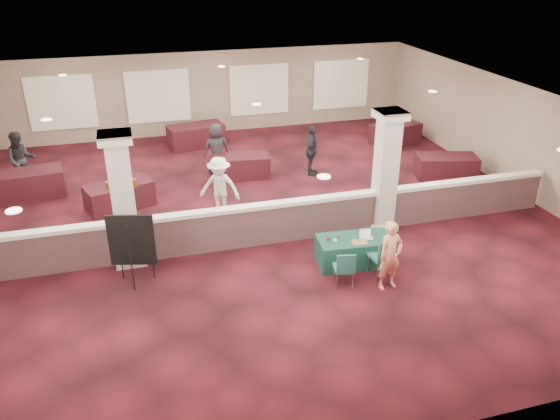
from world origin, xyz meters
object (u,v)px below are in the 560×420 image
object	(u,v)px
conf_chair_main	(384,255)
attendee_c	(312,151)
far_table_front_right	(446,167)
far_table_front_center	(241,166)
easel_board	(132,241)
attendee_b	(220,187)
far_table_front_left	(120,196)
far_table_back_center	(196,136)
attendee_a	(21,160)
woman	(390,256)
near_table	(354,251)
conf_chair_side	(345,267)
far_table_back_right	(395,134)
far_table_back_left	(29,184)
attendee_d	(217,149)

from	to	relation	value
conf_chair_main	attendee_c	bearing A→B (deg)	79.83
far_table_front_right	far_table_front_center	bearing A→B (deg)	163.23
conf_chair_main	easel_board	world-z (taller)	easel_board
attendee_b	far_table_front_right	bearing A→B (deg)	31.67
far_table_front_left	far_table_back_center	size ratio (longest dim) A/B	0.91
attendee_a	attendee_b	world-z (taller)	attendee_a
far_table_front_left	far_table_front_center	bearing A→B (deg)	19.38
easel_board	attendee_c	xyz separation A→B (m)	(5.81, 5.07, -0.25)
woman	attendee_a	world-z (taller)	attendee_a
woman	attendee_c	bearing A→B (deg)	75.93
near_table	far_table_front_right	distance (m)	6.40
far_table_front_center	attendee_c	size ratio (longest dim) A/B	1.07
far_table_front_left	woman	bearing A→B (deg)	-45.97
attendee_b	attendee_c	bearing A→B (deg)	59.05
far_table_front_left	attendee_c	world-z (taller)	attendee_c
far_table_back_center	attendee_b	world-z (taller)	attendee_b
conf_chair_side	far_table_front_center	distance (m)	6.94
far_table_back_right	attendee_a	xyz separation A→B (m)	(-13.00, -0.71, 0.51)
conf_chair_main	attendee_b	bearing A→B (deg)	119.85
far_table_front_right	far_table_back_left	distance (m)	12.95
far_table_front_center	far_table_back_center	size ratio (longest dim) A/B	0.89
attendee_c	attendee_d	bearing A→B (deg)	98.51
easel_board	far_table_front_center	bearing A→B (deg)	71.39
far_table_back_center	attendee_d	world-z (taller)	attendee_d
far_table_back_center	far_table_back_left	bearing A→B (deg)	-149.43
far_table_front_left	far_table_back_right	bearing A→B (deg)	16.74
conf_chair_side	far_table_front_center	size ratio (longest dim) A/B	0.49
far_table_back_center	conf_chair_main	bearing A→B (deg)	-74.51
far_table_back_left	conf_chair_main	bearing A→B (deg)	-40.07
far_table_front_center	far_table_back_center	xyz separation A→B (m)	(-0.99, 3.41, 0.05)
near_table	far_table_back_center	distance (m)	9.72
attendee_c	woman	bearing A→B (deg)	-157.82
conf_chair_main	far_table_back_center	world-z (taller)	conf_chair_main
conf_chair_main	attendee_a	size ratio (longest dim) A/B	0.54
conf_chair_side	attendee_c	xyz separation A→B (m)	(1.41, 6.44, 0.32)
far_table_front_left	attendee_b	xyz separation A→B (m)	(2.68, -1.31, 0.50)
conf_chair_side	far_table_front_left	bearing A→B (deg)	140.84
attendee_a	attendee_d	xyz separation A→B (m)	(5.96, -0.50, -0.05)
far_table_back_right	attendee_c	distance (m)	4.66
far_table_back_center	attendee_a	size ratio (longest dim) A/B	1.13
near_table	far_table_front_left	size ratio (longest dim) A/B	0.93
near_table	far_table_back_left	distance (m)	10.01
far_table_front_center	attendee_b	size ratio (longest dim) A/B	1.03
attendee_c	attendee_d	size ratio (longest dim) A/B	0.99
far_table_front_right	attendee_a	xyz separation A→B (m)	(-13.00, 2.91, 0.51)
attendee_a	attendee_b	size ratio (longest dim) A/B	1.03
conf_chair_side	attendee_c	bearing A→B (deg)	88.27
far_table_front_center	far_table_front_right	distance (m)	6.63
easel_board	attendee_c	size ratio (longest dim) A/B	1.02
easel_board	near_table	bearing A→B (deg)	8.70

